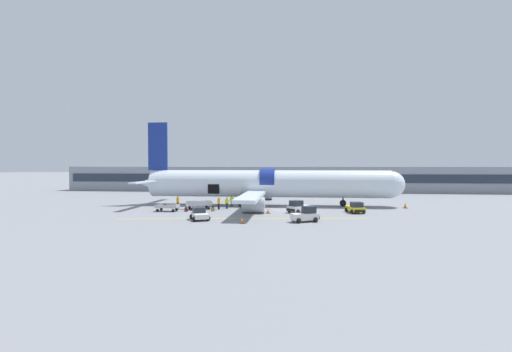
{
  "coord_description": "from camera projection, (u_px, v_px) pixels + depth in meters",
  "views": [
    {
      "loc": [
        1.01,
        -46.56,
        6.03
      ],
      "look_at": [
        -4.04,
        1.05,
        4.56
      ],
      "focal_mm": 24.0,
      "sensor_mm": 36.0,
      "label": 1
    }
  ],
  "objects": [
    {
      "name": "ground_crew_driver",
      "position": [
        178.0,
        202.0,
        48.39
      ],
      "size": [
        0.49,
        0.58,
        1.69
      ],
      "color": "#1E2338",
      "rests_on": "ground_plane"
    },
    {
      "name": "baggage_cart_loading",
      "position": [
        199.0,
        205.0,
        46.97
      ],
      "size": [
        4.2,
        2.91,
        1.11
      ],
      "color": "#B7BABF",
      "rests_on": "ground_plane"
    },
    {
      "name": "safety_cone_wingtip",
      "position": [
        268.0,
        211.0,
        43.08
      ],
      "size": [
        0.61,
        0.61,
        0.61
      ],
      "color": "black",
      "rests_on": "ground_plane"
    },
    {
      "name": "apron_marking_line",
      "position": [
        244.0,
        218.0,
        38.86
      ],
      "size": [
        28.2,
        3.81,
        0.01
      ],
      "color": "yellow",
      "rests_on": "ground_plane"
    },
    {
      "name": "ground_crew_supervisor",
      "position": [
        219.0,
        203.0,
        46.88
      ],
      "size": [
        0.44,
        0.58,
        1.66
      ],
      "color": "black",
      "rests_on": "ground_plane"
    },
    {
      "name": "terminal_strip",
      "position": [
        288.0,
        178.0,
        83.01
      ],
      "size": [
        104.74,
        13.06,
        5.78
      ],
      "color": "gray",
      "rests_on": "ground_plane"
    },
    {
      "name": "baggage_cart_queued",
      "position": [
        168.0,
        208.0,
        44.97
      ],
      "size": [
        3.91,
        1.76,
        0.95
      ],
      "color": "#B7BABF",
      "rests_on": "ground_plane"
    },
    {
      "name": "baggage_tug_spare",
      "position": [
        200.0,
        214.0,
        38.03
      ],
      "size": [
        2.7,
        3.28,
        1.36
      ],
      "color": "silver",
      "rests_on": "ground_plane"
    },
    {
      "name": "baggage_tug_rear",
      "position": [
        355.0,
        208.0,
        43.57
      ],
      "size": [
        2.37,
        3.3,
        1.42
      ],
      "color": "yellow",
      "rests_on": "ground_plane"
    },
    {
      "name": "baggage_tug_lead",
      "position": [
        306.0,
        215.0,
        36.55
      ],
      "size": [
        3.2,
        2.41,
        1.68
      ],
      "color": "silver",
      "rests_on": "ground_plane"
    },
    {
      "name": "ground_crew_loader_a",
      "position": [
        227.0,
        203.0,
        47.64
      ],
      "size": [
        0.56,
        0.44,
        1.6
      ],
      "color": "#1E2338",
      "rests_on": "ground_plane"
    },
    {
      "name": "suitcase_on_tarmac_spare",
      "position": [
        213.0,
        209.0,
        45.12
      ],
      "size": [
        0.53,
        0.37,
        0.6
      ],
      "color": "olive",
      "rests_on": "ground_plane"
    },
    {
      "name": "ground_plane",
      "position": [
        285.0,
        210.0,
        46.57
      ],
      "size": [
        500.0,
        500.0,
        0.0
      ],
      "primitive_type": "plane",
      "color": "gray"
    },
    {
      "name": "safety_cone_engine_left",
      "position": [
        242.0,
        220.0,
        35.49
      ],
      "size": [
        0.45,
        0.45,
        0.71
      ],
      "color": "black",
      "rests_on": "ground_plane"
    },
    {
      "name": "safety_cone_nose",
      "position": [
        405.0,
        206.0,
        48.32
      ],
      "size": [
        0.64,
        0.64,
        0.76
      ],
      "color": "black",
      "rests_on": "ground_plane"
    },
    {
      "name": "ground_crew_loader_b",
      "position": [
        232.0,
        201.0,
        49.23
      ],
      "size": [
        0.6,
        0.4,
        1.73
      ],
      "color": "#1E2338",
      "rests_on": "ground_plane"
    },
    {
      "name": "suitcase_on_tarmac_upright",
      "position": [
        186.0,
        210.0,
        44.66
      ],
      "size": [
        0.45,
        0.33,
        0.6
      ],
      "color": "#4C1E1E",
      "rests_on": "ground_plane"
    },
    {
      "name": "airplane",
      "position": [
        265.0,
        184.0,
        51.58
      ],
      "size": [
        40.15,
        31.79,
        12.71
      ],
      "color": "silver",
      "rests_on": "ground_plane"
    },
    {
      "name": "baggage_tug_mid",
      "position": [
        298.0,
        207.0,
        43.85
      ],
      "size": [
        3.2,
        3.23,
        1.57
      ],
      "color": "white",
      "rests_on": "ground_plane"
    }
  ]
}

